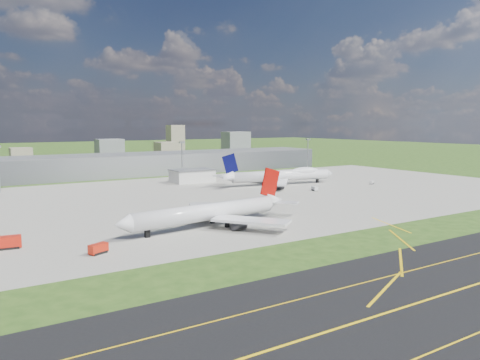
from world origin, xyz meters
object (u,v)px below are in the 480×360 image
airliner_red_twin (212,212)px  van_white_near (315,189)px  crash_tender (98,249)px  tug_yellow (235,216)px  van_white_far (372,183)px  fire_truck (6,243)px  airliner_blue_quad (281,176)px

airliner_red_twin → van_white_near: airliner_red_twin is taller
airliner_red_twin → crash_tender: airliner_red_twin is taller
tug_yellow → crash_tender: bearing=164.1°
airliner_red_twin → tug_yellow: size_ratio=16.64×
airliner_red_twin → van_white_far: 152.79m
fire_truck → crash_tender: fire_truck is taller
fire_truck → van_white_near: (161.49, 43.83, -0.71)m
crash_tender → airliner_red_twin: bearing=-6.9°
airliner_red_twin → airliner_blue_quad: (93.79, 81.30, 0.24)m
fire_truck → airliner_blue_quad: bearing=32.3°
airliner_blue_quad → tug_yellow: 108.28m
crash_tender → tug_yellow: (60.30, 22.06, -0.51)m
airliner_blue_quad → van_white_near: airliner_blue_quad is taller
van_white_near → van_white_far: bearing=-71.6°
airliner_blue_quad → van_white_near: bearing=-79.8°
tug_yellow → van_white_near: size_ratio=0.89×
airliner_red_twin → airliner_blue_quad: bearing=-146.1°
airliner_blue_quad → crash_tender: 169.28m
crash_tender → van_white_near: size_ratio=1.23×
airliner_blue_quad → tug_yellow: (-79.32, -73.56, -4.67)m
crash_tender → van_white_far: (189.15, 67.13, -0.40)m
fire_truck → tug_yellow: size_ratio=2.06×
tug_yellow → van_white_near: bearing=-8.0°
airliner_red_twin → van_white_far: size_ratio=16.64×
fire_truck → van_white_near: bearing=22.6°
fire_truck → crash_tender: 30.05m
airliner_blue_quad → crash_tender: bearing=-134.9°
tug_yellow → van_white_near: van_white_near is taller
van_white_near → crash_tender: bearing=129.7°
airliner_red_twin → airliner_blue_quad: 124.12m
van_white_far → crash_tender: bearing=177.3°
airliner_red_twin → crash_tender: bearing=10.3°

